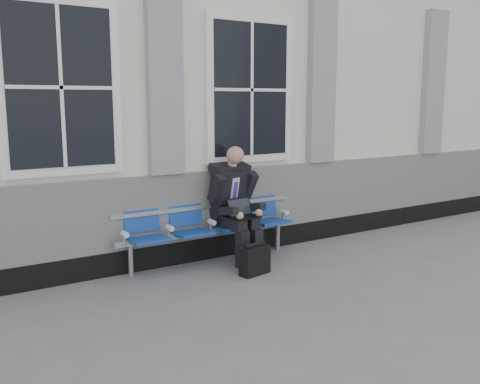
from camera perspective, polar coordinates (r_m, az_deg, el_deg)
ground at (r=6.30m, az=5.64°, el=-9.87°), size 70.00×70.00×0.00m
station_building at (r=8.92m, az=-8.25°, el=10.36°), size 14.40×4.40×4.49m
bench at (r=7.02m, az=-3.31°, el=-3.10°), size 2.60×0.47×0.91m
businessman at (r=7.00m, az=-0.55°, el=-0.93°), size 0.65×0.87×1.53m
briefcase at (r=6.59m, az=1.58°, el=-7.23°), size 0.42×0.23×0.40m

